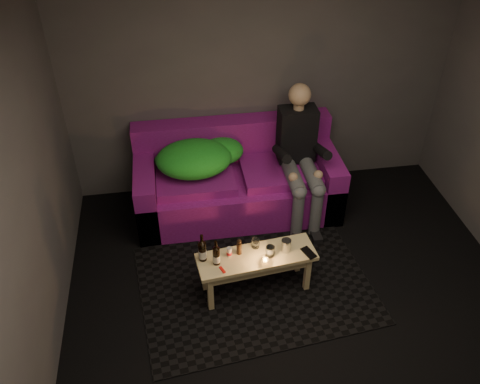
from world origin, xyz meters
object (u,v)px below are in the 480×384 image
object	(u,v)px
beer_bottle_a	(202,251)
beer_bottle_b	(216,255)
coffee_table	(256,262)
steel_cup	(286,245)
person	(300,153)
sofa	(236,181)

from	to	relation	value
beer_bottle_a	beer_bottle_b	size ratio (longest dim) A/B	1.11
coffee_table	steel_cup	xyz separation A→B (m)	(0.26, 0.02, 0.13)
person	beer_bottle_a	world-z (taller)	person
person	steel_cup	size ratio (longest dim) A/B	11.89
sofa	person	bearing A→B (deg)	-15.36
beer_bottle_b	beer_bottle_a	bearing A→B (deg)	149.47
person	beer_bottle_a	size ratio (longest dim) A/B	5.04
person	beer_bottle_b	size ratio (longest dim) A/B	5.58
sofa	beer_bottle_a	size ratio (longest dim) A/B	7.55
sofa	person	world-z (taller)	person
person	beer_bottle_a	bearing A→B (deg)	-136.74
person	beer_bottle_a	distance (m)	1.51
sofa	steel_cup	distance (m)	1.23
coffee_table	steel_cup	world-z (taller)	steel_cup
coffee_table	beer_bottle_b	world-z (taller)	beer_bottle_b
beer_bottle_b	steel_cup	xyz separation A→B (m)	(0.61, 0.06, -0.03)
sofa	coffee_table	xyz separation A→B (m)	(-0.01, -1.22, 0.02)
beer_bottle_b	person	bearing A→B (deg)	48.05
person	coffee_table	size ratio (longest dim) A/B	1.32
coffee_table	sofa	bearing A→B (deg)	89.56
person	steel_cup	bearing A→B (deg)	-109.62
person	beer_bottle_b	world-z (taller)	person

